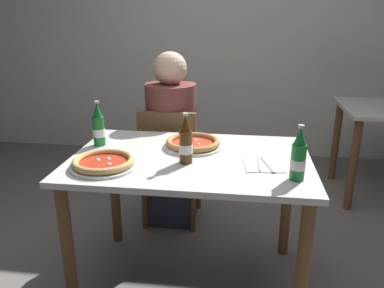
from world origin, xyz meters
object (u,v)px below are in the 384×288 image
(chair_behind_table, at_px, (170,160))
(napkin_with_cutlery, at_px, (264,165))
(diner_seated, at_px, (171,144))
(beer_bottle_left, at_px, (298,157))
(dining_table_main, at_px, (191,177))
(pizza_margherita_near, at_px, (193,143))
(beer_bottle_right, at_px, (186,142))
(beer_bottle_center, at_px, (99,127))
(pizza_marinara_far, at_px, (104,163))

(chair_behind_table, bearing_deg, napkin_with_cutlery, 130.49)
(diner_seated, relative_size, beer_bottle_left, 4.89)
(dining_table_main, xyz_separation_m, pizza_margherita_near, (-0.01, 0.15, 0.13))
(chair_behind_table, distance_m, pizza_margherita_near, 0.59)
(beer_bottle_left, relative_size, beer_bottle_right, 1.00)
(beer_bottle_center, bearing_deg, diner_seated, 61.72)
(diner_seated, relative_size, pizza_marinara_far, 3.78)
(pizza_margherita_near, relative_size, beer_bottle_center, 1.29)
(pizza_margherita_near, height_order, beer_bottle_left, beer_bottle_left)
(pizza_marinara_far, relative_size, beer_bottle_center, 1.29)
(dining_table_main, bearing_deg, napkin_with_cutlery, -11.69)
(pizza_marinara_far, xyz_separation_m, beer_bottle_center, (-0.13, 0.30, 0.08))
(beer_bottle_left, xyz_separation_m, beer_bottle_center, (-1.02, 0.33, 0.00))
(diner_seated, distance_m, beer_bottle_right, 0.82)
(chair_behind_table, distance_m, beer_bottle_center, 0.69)
(dining_table_main, bearing_deg, beer_bottle_right, -97.91)
(dining_table_main, bearing_deg, chair_behind_table, 110.28)
(dining_table_main, height_order, diner_seated, diner_seated)
(chair_behind_table, bearing_deg, pizza_marinara_far, 78.45)
(chair_behind_table, relative_size, pizza_margherita_near, 2.66)
(diner_seated, xyz_separation_m, napkin_with_cutlery, (0.59, -0.73, 0.17))
(beer_bottle_left, bearing_deg, pizza_margherita_near, 144.11)
(chair_behind_table, bearing_deg, beer_bottle_center, 59.24)
(beer_bottle_center, distance_m, napkin_with_cutlery, 0.91)
(pizza_margherita_near, bearing_deg, beer_bottle_left, -35.89)
(chair_behind_table, height_order, beer_bottle_right, beer_bottle_right)
(diner_seated, relative_size, beer_bottle_center, 4.89)
(dining_table_main, height_order, chair_behind_table, chair_behind_table)
(chair_behind_table, distance_m, beer_bottle_left, 1.16)
(pizza_margherita_near, distance_m, beer_bottle_center, 0.52)
(beer_bottle_right, bearing_deg, beer_bottle_center, 158.91)
(chair_behind_table, relative_size, pizza_marinara_far, 2.66)
(pizza_margherita_near, distance_m, pizza_marinara_far, 0.51)
(diner_seated, bearing_deg, beer_bottle_left, -50.60)
(dining_table_main, bearing_deg, pizza_marinara_far, -153.82)
(beer_bottle_right, bearing_deg, dining_table_main, 82.09)
(chair_behind_table, xyz_separation_m, beer_bottle_center, (-0.30, -0.50, 0.37))
(beer_bottle_right, bearing_deg, chair_behind_table, 107.09)
(chair_behind_table, height_order, beer_bottle_left, beer_bottle_left)
(dining_table_main, bearing_deg, beer_bottle_center, 167.90)
(dining_table_main, relative_size, beer_bottle_center, 4.86)
(diner_seated, height_order, pizza_margherita_near, diner_seated)
(pizza_margherita_near, relative_size, napkin_with_cutlery, 1.61)
(dining_table_main, relative_size, chair_behind_table, 1.41)
(diner_seated, height_order, napkin_with_cutlery, diner_seated)
(pizza_margherita_near, xyz_separation_m, beer_bottle_left, (0.50, -0.36, 0.08))
(pizza_margherita_near, bearing_deg, beer_bottle_center, -176.12)
(beer_bottle_right, bearing_deg, napkin_with_cutlery, 1.52)
(diner_seated, distance_m, beer_bottle_left, 1.17)
(beer_bottle_right, distance_m, napkin_with_cutlery, 0.39)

